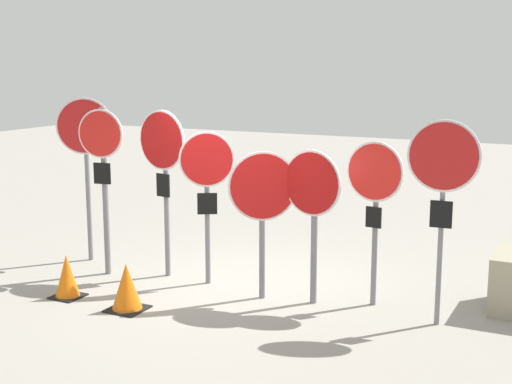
% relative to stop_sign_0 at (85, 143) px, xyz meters
% --- Properties ---
extents(ground_plane, '(40.00, 40.00, 0.00)m').
position_rel_stop_sign_0_xyz_m(ground_plane, '(2.72, -0.26, -1.88)').
color(ground_plane, gray).
extents(stop_sign_0, '(0.78, 0.44, 2.57)m').
position_rel_stop_sign_0_xyz_m(stop_sign_0, '(0.00, 0.00, 0.00)').
color(stop_sign_0, slate).
rests_on(stop_sign_0, ground).
extents(stop_sign_1, '(0.70, 0.19, 2.47)m').
position_rel_stop_sign_0_xyz_m(stop_sign_1, '(0.70, -0.48, -0.18)').
color(stop_sign_1, slate).
rests_on(stop_sign_1, ground).
extents(stop_sign_2, '(0.85, 0.20, 2.44)m').
position_rel_stop_sign_0_xyz_m(stop_sign_2, '(1.54, -0.17, -0.13)').
color(stop_sign_2, slate).
rests_on(stop_sign_2, ground).
extents(stop_sign_3, '(0.68, 0.42, 2.18)m').
position_rel_stop_sign_0_xyz_m(stop_sign_3, '(2.28, -0.21, -0.33)').
color(stop_sign_3, slate).
rests_on(stop_sign_3, ground).
extents(stop_sign_4, '(0.77, 0.53, 1.98)m').
position_rel_stop_sign_0_xyz_m(stop_sign_4, '(3.26, -0.45, -0.49)').
color(stop_sign_4, slate).
rests_on(stop_sign_4, ground).
extents(stop_sign_5, '(0.84, 0.22, 2.03)m').
position_rel_stop_sign_0_xyz_m(stop_sign_5, '(3.91, -0.34, -0.46)').
color(stop_sign_5, slate).
rests_on(stop_sign_5, ground).
extents(stop_sign_6, '(0.76, 0.17, 2.14)m').
position_rel_stop_sign_0_xyz_m(stop_sign_6, '(4.63, -0.05, -0.35)').
color(stop_sign_6, slate).
rests_on(stop_sign_6, ground).
extents(stop_sign_7, '(0.84, 0.14, 2.47)m').
position_rel_stop_sign_0_xyz_m(stop_sign_7, '(5.54, -0.39, -0.04)').
color(stop_sign_7, slate).
rests_on(stop_sign_7, ground).
extents(traffic_cone_0, '(0.46, 0.46, 0.61)m').
position_rel_stop_sign_0_xyz_m(traffic_cone_0, '(1.90, -1.59, -1.58)').
color(traffic_cone_0, black).
rests_on(traffic_cone_0, ground).
extents(traffic_cone_1, '(0.39, 0.39, 0.58)m').
position_rel_stop_sign_0_xyz_m(traffic_cone_1, '(0.89, -1.55, -1.59)').
color(traffic_cone_1, black).
rests_on(traffic_cone_1, ground).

